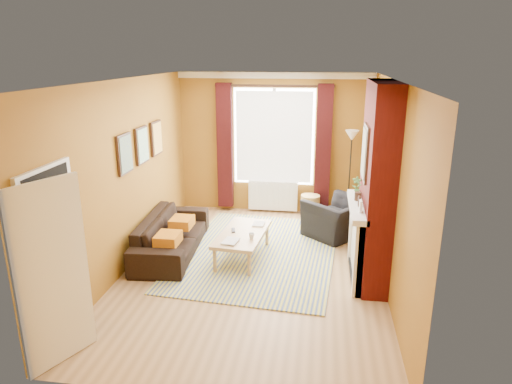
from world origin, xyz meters
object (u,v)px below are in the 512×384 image
Objects in this scene: wicker_stool at (310,207)px; floor_lamp at (351,150)px; sofa at (172,234)px; coffee_table at (243,235)px; armchair at (338,218)px.

floor_lamp is (0.73, 0.00, 1.16)m from wicker_stool.
sofa is 1.19m from coffee_table.
sofa is 1.20× the size of floor_lamp.
coffee_table is at bearing -130.34° from floor_lamp.
armchair is 0.59× the size of floor_lamp.
wicker_stool reaches higher than coffee_table.
floor_lamp is at bearing 0.00° from wicker_stool.
coffee_table is 2.96× the size of wicker_stool.
sofa is 4.53× the size of wicker_stool.
wicker_stool is (1.00, 2.04, -0.16)m from coffee_table.
sofa is at bearing -146.06° from floor_lamp.
armchair is at bearing 42.91° from coffee_table.
wicker_stool is at bearing -51.44° from sofa.
coffee_table is at bearing -96.83° from sofa.
floor_lamp reaches higher than armchair.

